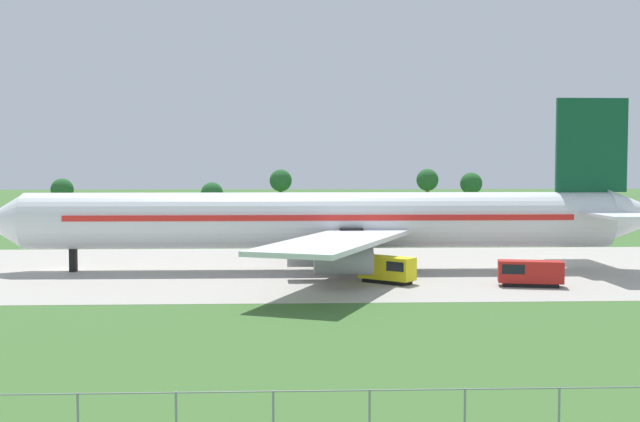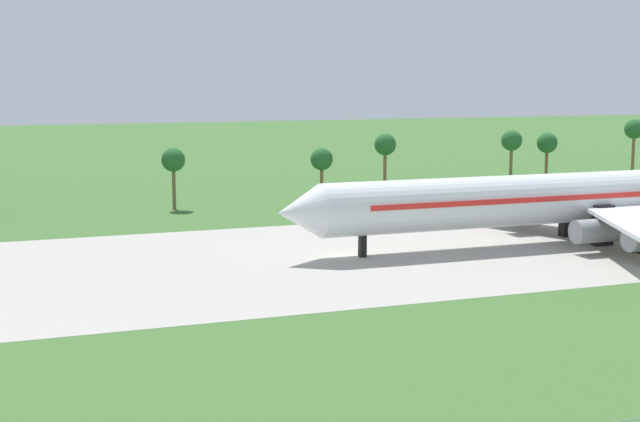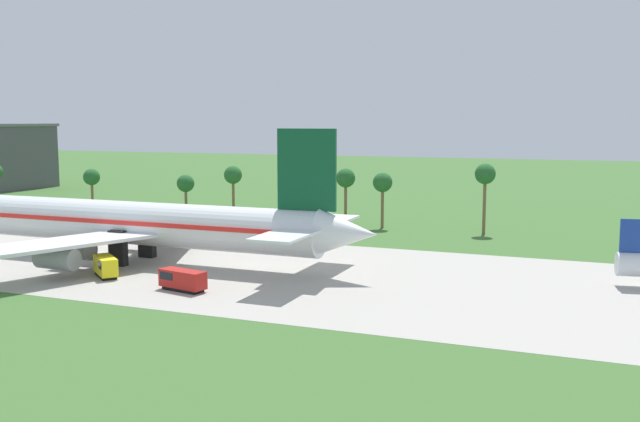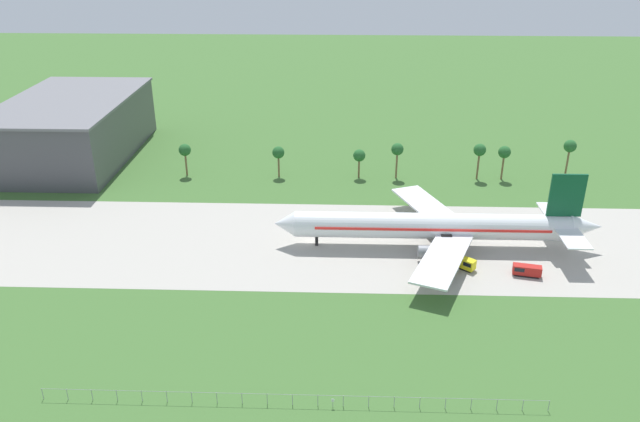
% 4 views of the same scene
% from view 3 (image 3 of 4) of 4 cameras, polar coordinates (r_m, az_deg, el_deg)
% --- Properties ---
extents(jet_airliner, '(75.48, 52.99, 18.75)m').
position_cam_3_polar(jet_airliner, '(104.19, -15.44, -0.91)').
color(jet_airliner, white).
rests_on(jet_airliner, ground_plane).
extents(baggage_tug, '(6.24, 3.19, 2.45)m').
position_cam_3_polar(baggage_tug, '(84.97, -11.02, -5.40)').
color(baggage_tug, black).
rests_on(baggage_tug, ground_plane).
extents(fuel_truck, '(5.50, 5.02, 2.60)m').
position_cam_3_polar(fuel_truck, '(94.45, -16.77, -4.26)').
color(fuel_truck, black).
rests_on(fuel_truck, ground_plane).
extents(palm_tree_row, '(116.08, 3.60, 12.36)m').
position_cam_3_polar(palm_tree_row, '(143.69, -7.11, 2.61)').
color(palm_tree_row, brown).
rests_on(palm_tree_row, ground_plane).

